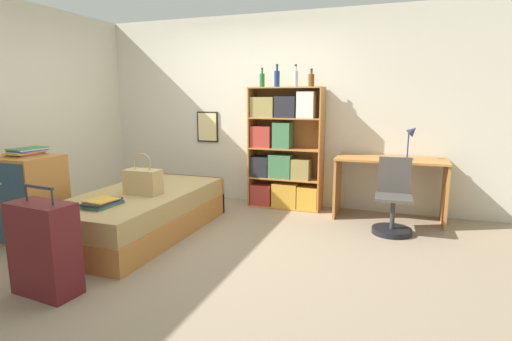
# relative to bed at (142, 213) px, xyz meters

# --- Properties ---
(ground_plane) EXTENTS (14.00, 14.00, 0.00)m
(ground_plane) POSITION_rel_bed_xyz_m (0.62, -0.02, -0.23)
(ground_plane) COLOR gray
(wall_back) EXTENTS (10.00, 0.09, 2.60)m
(wall_back) POSITION_rel_bed_xyz_m (0.62, 1.79, 1.07)
(wall_back) COLOR beige
(wall_back) RESTS_ON ground_plane
(wall_left) EXTENTS (0.06, 10.00, 2.60)m
(wall_left) POSITION_rel_bed_xyz_m (-1.62, -0.02, 1.07)
(wall_left) COLOR beige
(wall_left) RESTS_ON ground_plane
(bed) EXTENTS (1.07, 2.09, 0.47)m
(bed) POSITION_rel_bed_xyz_m (0.00, 0.00, 0.00)
(bed) COLOR #B77538
(bed) RESTS_ON ground_plane
(handbag) EXTENTS (0.38, 0.20, 0.44)m
(handbag) POSITION_rel_bed_xyz_m (0.09, -0.07, 0.38)
(handbag) COLOR tan
(handbag) RESTS_ON bed
(book_stack_on_bed) EXTENTS (0.27, 0.37, 0.07)m
(book_stack_on_bed) POSITION_rel_bed_xyz_m (0.01, -0.62, 0.27)
(book_stack_on_bed) COLOR #427A4C
(book_stack_on_bed) RESTS_ON bed
(suitcase) EXTENTS (0.53, 0.31, 0.85)m
(suitcase) POSITION_rel_bed_xyz_m (0.15, -1.42, 0.13)
(suitcase) COLOR #5B191E
(suitcase) RESTS_ON ground_plane
(dresser) EXTENTS (0.61, 0.57, 0.89)m
(dresser) POSITION_rel_bed_xyz_m (-1.00, -0.56, 0.21)
(dresser) COLOR #B77538
(dresser) RESTS_ON ground_plane
(magazine_pile_on_dresser) EXTENTS (0.29, 0.37, 0.08)m
(magazine_pile_on_dresser) POSITION_rel_bed_xyz_m (-1.00, -0.52, 0.70)
(magazine_pile_on_dresser) COLOR #99894C
(magazine_pile_on_dresser) RESTS_ON dresser
(bookcase) EXTENTS (0.98, 0.35, 1.62)m
(bookcase) POSITION_rel_bed_xyz_m (1.16, 1.56, 0.51)
(bookcase) COLOR #B77538
(bookcase) RESTS_ON ground_plane
(bottle_green) EXTENTS (0.07, 0.07, 0.25)m
(bottle_green) POSITION_rel_bed_xyz_m (0.87, 1.56, 1.48)
(bottle_green) COLOR #1E6B2D
(bottle_green) RESTS_ON bookcase
(bottle_brown) EXTENTS (0.07, 0.07, 0.29)m
(bottle_brown) POSITION_rel_bed_xyz_m (1.08, 1.52, 1.50)
(bottle_brown) COLOR navy
(bottle_brown) RESTS_ON bookcase
(bottle_clear) EXTENTS (0.07, 0.07, 0.28)m
(bottle_clear) POSITION_rel_bed_xyz_m (1.32, 1.56, 1.50)
(bottle_clear) COLOR #B7BCC1
(bottle_clear) RESTS_ON bookcase
(bottle_blue) EXTENTS (0.08, 0.08, 0.22)m
(bottle_blue) POSITION_rel_bed_xyz_m (1.53, 1.54, 1.47)
(bottle_blue) COLOR brown
(bottle_blue) RESTS_ON bookcase
(desk) EXTENTS (1.29, 0.57, 0.76)m
(desk) POSITION_rel_bed_xyz_m (2.55, 1.45, 0.30)
(desk) COLOR #B77538
(desk) RESTS_ON ground_plane
(desk_lamp) EXTENTS (0.18, 0.13, 0.42)m
(desk_lamp) POSITION_rel_bed_xyz_m (2.76, 1.44, 0.80)
(desk_lamp) COLOR navy
(desk_lamp) RESTS_ON desk
(desk_chair) EXTENTS (0.43, 0.43, 0.83)m
(desk_chair) POSITION_rel_bed_xyz_m (2.61, 0.95, 0.04)
(desk_chair) COLOR black
(desk_chair) RESTS_ON ground_plane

